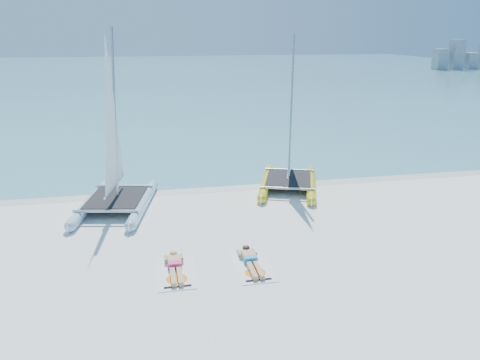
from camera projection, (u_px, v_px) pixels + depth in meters
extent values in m
plane|color=white|center=(245.00, 241.00, 14.53)|extent=(140.00, 140.00, 0.00)
cube|color=#6FB8BA|center=(161.00, 74.00, 73.38)|extent=(140.00, 115.00, 0.01)
cube|color=silver|center=(218.00, 187.00, 19.67)|extent=(140.00, 1.40, 0.01)
cube|color=#9EA4AE|center=(440.00, 59.00, 81.08)|extent=(2.00, 2.00, 3.50)
cube|color=#9EA4AE|center=(456.00, 55.00, 81.42)|extent=(2.00, 2.00, 5.00)
cube|color=#9EA4AE|center=(471.00, 61.00, 82.33)|extent=(2.00, 2.00, 2.80)
cylinder|color=#BAD5F4|center=(90.00, 203.00, 17.22)|extent=(1.23, 4.37, 0.39)
cone|color=#BAD5F4|center=(107.00, 183.00, 19.52)|extent=(0.47, 0.62, 0.37)
cylinder|color=#BAD5F4|center=(143.00, 203.00, 17.23)|extent=(1.23, 4.37, 0.39)
cone|color=#BAD5F4|center=(154.00, 183.00, 19.53)|extent=(0.47, 0.62, 0.37)
cube|color=black|center=(116.00, 197.00, 17.16)|extent=(2.31, 2.72, 0.03)
cylinder|color=#B2B4B9|center=(115.00, 112.00, 17.00)|extent=(0.31, 1.15, 6.03)
cylinder|color=yellow|center=(266.00, 182.00, 19.65)|extent=(1.74, 4.08, 0.37)
cone|color=yellow|center=(270.00, 167.00, 21.83)|extent=(0.51, 0.62, 0.35)
cylinder|color=yellow|center=(311.00, 184.00, 19.41)|extent=(1.74, 4.08, 0.37)
cone|color=yellow|center=(311.00, 169.00, 21.59)|extent=(0.51, 0.62, 0.35)
cube|color=black|center=(289.00, 178.00, 19.46)|extent=(2.46, 2.77, 0.03)
cylinder|color=#B2B4B9|center=(291.00, 106.00, 19.30)|extent=(0.45, 1.07, 5.78)
cube|color=white|center=(176.00, 273.00, 12.60)|extent=(1.00, 1.85, 0.02)
cube|color=tan|center=(174.00, 262.00, 12.97)|extent=(0.36, 0.55, 0.17)
cube|color=#E5367B|center=(175.00, 265.00, 12.78)|extent=(0.37, 0.22, 0.17)
cube|color=tan|center=(177.00, 277.00, 12.23)|extent=(0.31, 0.85, 0.13)
sphere|color=tan|center=(173.00, 255.00, 13.30)|extent=(0.21, 0.21, 0.21)
ellipsoid|color=#E3BB6B|center=(173.00, 253.00, 13.30)|extent=(0.22, 0.24, 0.15)
cube|color=white|center=(252.00, 267.00, 12.92)|extent=(1.00, 1.85, 0.02)
cube|color=tan|center=(249.00, 256.00, 13.29)|extent=(0.36, 0.55, 0.17)
cube|color=#2492C4|center=(251.00, 259.00, 13.10)|extent=(0.37, 0.22, 0.17)
cube|color=tan|center=(255.00, 271.00, 12.55)|extent=(0.31, 0.85, 0.13)
sphere|color=tan|center=(246.00, 249.00, 13.62)|extent=(0.21, 0.21, 0.21)
ellipsoid|color=#331E12|center=(246.00, 248.00, 13.62)|extent=(0.22, 0.24, 0.15)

